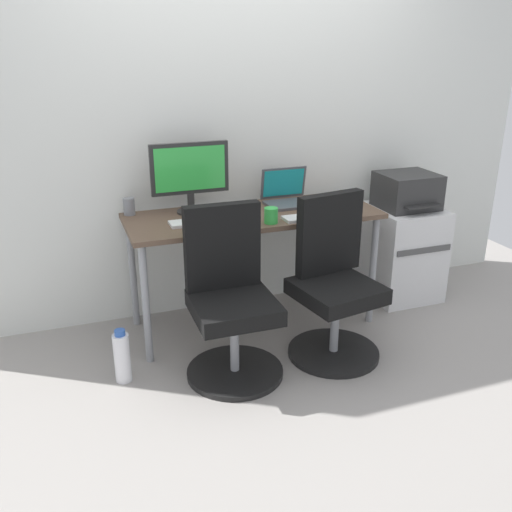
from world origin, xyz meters
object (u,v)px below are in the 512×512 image
open_laptop (288,195)px  desktop_monitor (190,173)px  office_chair_left (230,301)px  side_cabinet (401,252)px  coffee_mug (271,215)px  printer (407,191)px  water_bottle_on_floor (122,357)px  office_chair_right (333,285)px

open_laptop → desktop_monitor: bearing=178.6°
office_chair_left → open_laptop: size_ratio=3.03×
side_cabinet → coffee_mug: coffee_mug is taller
printer → coffee_mug: printer is taller
water_bottle_on_floor → desktop_monitor: (0.55, 0.55, 0.86)m
office_chair_left → printer: 1.60m
open_laptop → printer: bearing=-5.0°
printer → water_bottle_on_floor: bearing=-167.4°
office_chair_right → water_bottle_on_floor: office_chair_right is taller
office_chair_right → printer: (0.83, 0.55, 0.36)m
office_chair_right → open_laptop: open_laptop is taller
office_chair_right → coffee_mug: office_chair_right is taller
water_bottle_on_floor → open_laptop: 1.46m
office_chair_left → open_laptop: bearing=46.3°
side_cabinet → coffee_mug: size_ratio=7.17×
office_chair_left → coffee_mug: (0.34, 0.27, 0.38)m
water_bottle_on_floor → printer: bearing=12.6°
coffee_mug → office_chair_left: bearing=-141.7°
desktop_monitor → water_bottle_on_floor: bearing=-134.9°
side_cabinet → open_laptop: bearing=175.1°
side_cabinet → printer: (-0.00, -0.00, 0.45)m
coffee_mug → desktop_monitor: bearing=136.0°
printer → water_bottle_on_floor: size_ratio=1.29×
office_chair_left → printer: size_ratio=2.35×
side_cabinet → desktop_monitor: desktop_monitor is taller
printer → coffee_mug: bearing=-165.9°
printer → open_laptop: (-0.86, 0.08, 0.03)m
water_bottle_on_floor → open_laptop: size_ratio=1.00×
office_chair_left → desktop_monitor: size_ratio=1.96×
office_chair_left → water_bottle_on_floor: office_chair_left is taller
side_cabinet → printer: bearing=-90.0°
office_chair_right → desktop_monitor: (-0.67, 0.64, 0.58)m
office_chair_right → open_laptop: 0.73m
side_cabinet → coffee_mug: 1.25m
water_bottle_on_floor → open_laptop: bearing=24.2°
open_laptop → office_chair_right: bearing=-87.1°
desktop_monitor → open_laptop: (0.64, -0.02, -0.19)m
office_chair_left → office_chair_right: size_ratio=1.00×
desktop_monitor → printer: bearing=-3.5°
desktop_monitor → open_laptop: bearing=-1.4°
office_chair_left → side_cabinet: office_chair_left is taller
coffee_mug → open_laptop: bearing=54.3°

